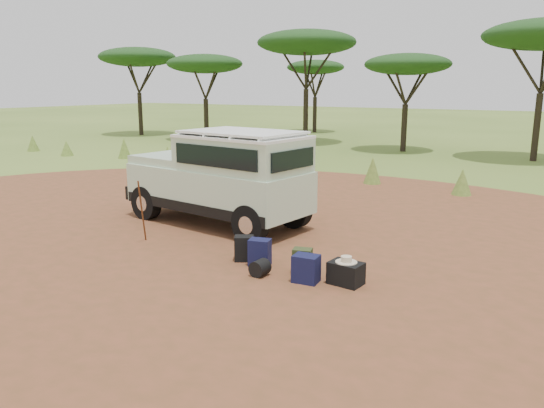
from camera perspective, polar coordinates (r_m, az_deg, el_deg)
The scene contains 13 objects.
ground at distance 10.69m, azimuth -6.64°, elevation -5.05°, with size 140.00×140.00×0.00m, color #4F6C26.
dirt_clearing at distance 10.69m, azimuth -6.64°, elevation -5.03°, with size 23.00×23.00×0.01m, color brown.
grass_fringe at distance 17.99m, azimuth 10.95°, elevation 3.33°, with size 36.60×1.60×0.90m.
acacia_treeline at distance 28.39m, azimuth 20.95°, elevation 15.11°, with size 46.70×13.20×6.26m.
safari_vehicle at distance 12.48m, azimuth -5.39°, elevation 2.66°, with size 4.80×2.34×2.25m.
walking_staff at distance 11.32m, azimuth -13.81°, elevation -0.78°, with size 0.03×0.03×1.40m, color brown.
backpack_black at distance 9.99m, azimuth -3.02°, elevation -4.81°, with size 0.35×0.26×0.48m, color black.
backpack_navy at distance 9.71m, azimuth -1.32°, elevation -5.24°, with size 0.38×0.27×0.50m, color #13153D.
backpack_olive at distance 9.34m, azimuth 3.28°, elevation -6.16°, with size 0.33×0.24×0.45m, color #35401D.
duffel_navy at distance 8.93m, azimuth 3.69°, elevation -6.97°, with size 0.42×0.32×0.47m, color #13153D.
hard_case at distance 8.92m, azimuth 7.95°, elevation -7.41°, with size 0.54×0.38×0.38m, color black.
stuff_sack at distance 9.23m, azimuth -1.31°, elevation -6.90°, with size 0.29×0.29×0.29m, color black.
safari_hat at distance 8.85m, azimuth 8.00°, elevation -6.00°, with size 0.36×0.36×0.11m.
Camera 1 is at (6.35, -7.97, 3.22)m, focal length 35.00 mm.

